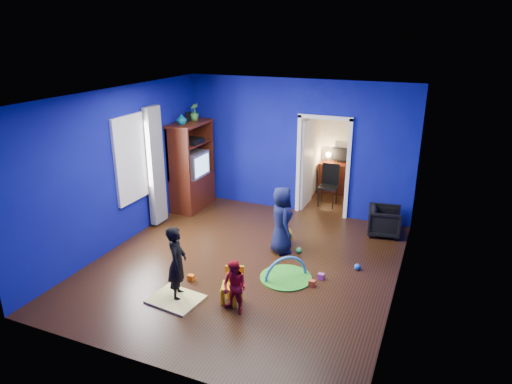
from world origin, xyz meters
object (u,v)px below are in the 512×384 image
at_px(toddler_red, 235,287).
at_px(crt_tv, 193,164).
at_px(child_navy, 282,220).
at_px(tv_armoire, 191,166).
at_px(child_black, 177,263).
at_px(armchair, 385,221).
at_px(kid_chair, 231,288).
at_px(vase, 182,119).
at_px(hopper_ball, 283,236).
at_px(study_desk, 338,178).
at_px(play_mat, 286,278).
at_px(folding_chair, 328,186).

relative_size(toddler_red, crt_tv, 1.16).
xyz_separation_m(child_navy, toddler_red, (0.04, -2.05, -0.22)).
distance_m(child_navy, tv_armoire, 2.94).
xyz_separation_m(child_black, child_navy, (0.91, 2.03, 0.04)).
height_order(child_navy, toddler_red, child_navy).
bearing_deg(child_black, armchair, -58.26).
bearing_deg(kid_chair, toddler_red, -72.46).
xyz_separation_m(vase, hopper_ball, (2.56, -0.75, -1.89)).
xyz_separation_m(child_black, study_desk, (1.11, 5.58, -0.21)).
bearing_deg(armchair, tv_armoire, 83.63).
xyz_separation_m(toddler_red, play_mat, (0.36, 1.17, -0.39)).
height_order(child_black, tv_armoire, tv_armoire).
height_order(child_navy, folding_chair, child_navy).
relative_size(armchair, child_navy, 0.50).
relative_size(toddler_red, kid_chair, 1.62).
relative_size(vase, tv_armoire, 0.12).
bearing_deg(crt_tv, hopper_ball, -22.63).
xyz_separation_m(hopper_ball, kid_chair, (-0.06, -2.10, 0.06)).
height_order(toddler_red, study_desk, toddler_red).
height_order(child_black, child_navy, child_navy).
bearing_deg(folding_chair, study_desk, 90.00).
bearing_deg(vase, child_navy, -20.98).
height_order(child_navy, play_mat, child_navy).
distance_m(armchair, kid_chair, 3.75).
relative_size(vase, study_desk, 0.26).
bearing_deg(child_black, kid_chair, -99.77).
relative_size(child_navy, tv_armoire, 0.63).
relative_size(kid_chair, study_desk, 0.57).
relative_size(crt_tv, folding_chair, 0.76).
bearing_deg(study_desk, folding_chair, -90.00).
distance_m(armchair, crt_tv, 4.27).
relative_size(vase, crt_tv, 0.33).
height_order(vase, tv_armoire, vase).
xyz_separation_m(hopper_ball, folding_chair, (0.24, 2.34, 0.27)).
distance_m(vase, folding_chair, 3.61).
distance_m(armchair, folding_chair, 1.83).
bearing_deg(hopper_ball, armchair, 36.12).
bearing_deg(folding_chair, child_black, -103.47).
distance_m(kid_chair, folding_chair, 4.46).
bearing_deg(kid_chair, tv_armoire, 109.09).
bearing_deg(vase, kid_chair, -48.76).
height_order(toddler_red, tv_armoire, tv_armoire).
bearing_deg(tv_armoire, folding_chair, 24.74).
xyz_separation_m(hopper_ball, study_desk, (0.24, 3.30, 0.19)).
bearing_deg(armchair, vase, 87.66).
distance_m(child_black, vase, 3.78).
bearing_deg(child_navy, vase, 33.23).
xyz_separation_m(toddler_red, crt_tv, (-2.61, 3.35, 0.61)).
distance_m(toddler_red, folding_chair, 4.65).
bearing_deg(child_navy, tv_armoire, 27.71).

